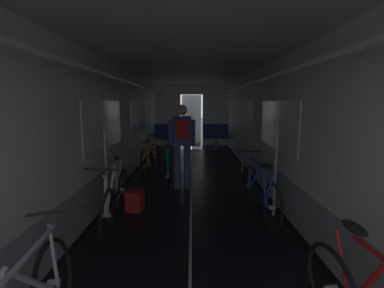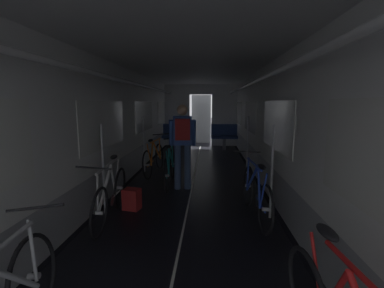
{
  "view_description": "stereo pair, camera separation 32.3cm",
  "coord_description": "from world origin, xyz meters",
  "px_view_note": "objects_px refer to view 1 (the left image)",
  "views": [
    {
      "loc": [
        0.02,
        -1.83,
        1.71
      ],
      "look_at": [
        0.0,
        3.54,
        0.89
      ],
      "focal_mm": 25.2,
      "sensor_mm": 36.0,
      "label": 1
    },
    {
      "loc": [
        0.34,
        -1.82,
        1.71
      ],
      "look_at": [
        0.0,
        3.54,
        0.89
      ],
      "focal_mm": 25.2,
      "sensor_mm": 36.0,
      "label": 2
    }
  ],
  "objects_px": {
    "bench_seat_far_left": "(168,134)",
    "bicycle_white": "(116,197)",
    "bench_seat_far_right": "(217,134)",
    "person_cyclist_aisle": "(183,139)",
    "bicycle_blue": "(261,192)",
    "bicycle_teal_in_aisle": "(169,167)",
    "bicycle_orange": "(151,159)",
    "backpack_on_floor": "(136,200)"
  },
  "relations": [
    {
      "from": "bench_seat_far_left",
      "to": "bicycle_white",
      "type": "distance_m",
      "value": 6.22
    },
    {
      "from": "bench_seat_far_right",
      "to": "bicycle_white",
      "type": "bearing_deg",
      "value": -107.65
    },
    {
      "from": "person_cyclist_aisle",
      "to": "bicycle_blue",
      "type": "bearing_deg",
      "value": -46.56
    },
    {
      "from": "bicycle_blue",
      "to": "bicycle_teal_in_aisle",
      "type": "xyz_separation_m",
      "value": [
        -1.52,
        1.56,
        0.0
      ]
    },
    {
      "from": "bicycle_blue",
      "to": "bicycle_orange",
      "type": "relative_size",
      "value": 1.0
    },
    {
      "from": "bench_seat_far_right",
      "to": "bicycle_blue",
      "type": "distance_m",
      "value": 5.99
    },
    {
      "from": "bench_seat_far_right",
      "to": "bicycle_teal_in_aisle",
      "type": "distance_m",
      "value": 4.64
    },
    {
      "from": "bicycle_blue",
      "to": "person_cyclist_aisle",
      "type": "bearing_deg",
      "value": 133.44
    },
    {
      "from": "bicycle_teal_in_aisle",
      "to": "bicycle_white",
      "type": "bearing_deg",
      "value": -108.57
    },
    {
      "from": "bicycle_blue",
      "to": "bicycle_orange",
      "type": "bearing_deg",
      "value": 130.01
    },
    {
      "from": "bicycle_blue",
      "to": "person_cyclist_aisle",
      "type": "height_order",
      "value": "person_cyclist_aisle"
    },
    {
      "from": "bench_seat_far_right",
      "to": "bicycle_blue",
      "type": "relative_size",
      "value": 0.58
    },
    {
      "from": "bench_seat_far_right",
      "to": "bicycle_orange",
      "type": "distance_m",
      "value": 4.03
    },
    {
      "from": "bicycle_blue",
      "to": "bicycle_white",
      "type": "distance_m",
      "value": 2.14
    },
    {
      "from": "bench_seat_far_left",
      "to": "bicycle_blue",
      "type": "bearing_deg",
      "value": -71.96
    },
    {
      "from": "bicycle_blue",
      "to": "bicycle_orange",
      "type": "xyz_separation_m",
      "value": [
        -2.03,
        2.42,
        -0.0
      ]
    },
    {
      "from": "bicycle_white",
      "to": "person_cyclist_aisle",
      "type": "height_order",
      "value": "person_cyclist_aisle"
    },
    {
      "from": "bench_seat_far_left",
      "to": "bicycle_orange",
      "type": "height_order",
      "value": "bench_seat_far_left"
    },
    {
      "from": "person_cyclist_aisle",
      "to": "bicycle_teal_in_aisle",
      "type": "relative_size",
      "value": 1.0
    },
    {
      "from": "bench_seat_far_right",
      "to": "bicycle_teal_in_aisle",
      "type": "xyz_separation_m",
      "value": [
        -1.38,
        -4.42,
        -0.18
      ]
    },
    {
      "from": "bench_seat_far_left",
      "to": "bicycle_white",
      "type": "xyz_separation_m",
      "value": [
        -0.18,
        -6.22,
        -0.18
      ]
    },
    {
      "from": "bicycle_white",
      "to": "bicycle_teal_in_aisle",
      "type": "height_order",
      "value": "bicycle_white"
    },
    {
      "from": "bicycle_white",
      "to": "bench_seat_far_right",
      "type": "bearing_deg",
      "value": 72.35
    },
    {
      "from": "bicycle_orange",
      "to": "bicycle_teal_in_aisle",
      "type": "bearing_deg",
      "value": -59.44
    },
    {
      "from": "person_cyclist_aisle",
      "to": "bench_seat_far_right",
      "type": "bearing_deg",
      "value": 77.11
    },
    {
      "from": "person_cyclist_aisle",
      "to": "backpack_on_floor",
      "type": "xyz_separation_m",
      "value": [
        -0.72,
        -1.09,
        -0.85
      ]
    },
    {
      "from": "bicycle_orange",
      "to": "backpack_on_floor",
      "type": "relative_size",
      "value": 4.98
    },
    {
      "from": "bicycle_white",
      "to": "person_cyclist_aisle",
      "type": "distance_m",
      "value": 1.88
    },
    {
      "from": "person_cyclist_aisle",
      "to": "bench_seat_far_left",
      "type": "bearing_deg",
      "value": 98.8
    },
    {
      "from": "bicycle_blue",
      "to": "backpack_on_floor",
      "type": "xyz_separation_m",
      "value": [
        -1.95,
        0.2,
        -0.21
      ]
    },
    {
      "from": "bench_seat_far_right",
      "to": "bicycle_blue",
      "type": "xyz_separation_m",
      "value": [
        0.15,
        -5.98,
        -0.18
      ]
    },
    {
      "from": "bicycle_white",
      "to": "bicycle_orange",
      "type": "height_order",
      "value": "bicycle_orange"
    },
    {
      "from": "bench_seat_far_left",
      "to": "bicycle_blue",
      "type": "height_order",
      "value": "bench_seat_far_left"
    },
    {
      "from": "bench_seat_far_left",
      "to": "bicycle_blue",
      "type": "xyz_separation_m",
      "value": [
        1.95,
        -5.98,
        -0.18
      ]
    },
    {
      "from": "bench_seat_far_right",
      "to": "backpack_on_floor",
      "type": "bearing_deg",
      "value": -107.27
    },
    {
      "from": "bench_seat_far_left",
      "to": "person_cyclist_aisle",
      "type": "relative_size",
      "value": 0.58
    },
    {
      "from": "bicycle_blue",
      "to": "person_cyclist_aisle",
      "type": "relative_size",
      "value": 1.0
    },
    {
      "from": "bicycle_orange",
      "to": "person_cyclist_aisle",
      "type": "xyz_separation_m",
      "value": [
        0.81,
        -1.13,
        0.63
      ]
    },
    {
      "from": "bicycle_white",
      "to": "bicycle_orange",
      "type": "distance_m",
      "value": 2.66
    },
    {
      "from": "bench_seat_far_right",
      "to": "bicycle_white",
      "type": "height_order",
      "value": "bench_seat_far_right"
    },
    {
      "from": "bench_seat_far_left",
      "to": "bicycle_white",
      "type": "height_order",
      "value": "bench_seat_far_left"
    },
    {
      "from": "bench_seat_far_left",
      "to": "bicycle_teal_in_aisle",
      "type": "xyz_separation_m",
      "value": [
        0.42,
        -4.42,
        -0.18
      ]
    }
  ]
}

